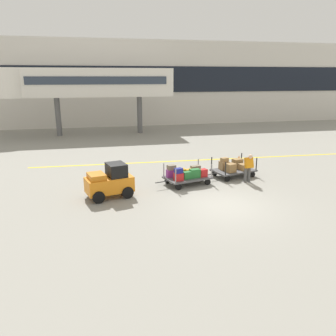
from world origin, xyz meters
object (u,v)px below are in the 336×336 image
at_px(baggage_cart_middle, 233,168).
at_px(baggage_handler, 248,167).
at_px(baggage_tug, 110,182).
at_px(baggage_cart_lead, 187,175).
at_px(safety_cone_far, 239,160).

height_order(baggage_cart_middle, baggage_handler, baggage_handler).
height_order(baggage_tug, baggage_cart_middle, baggage_tug).
xyz_separation_m(baggage_tug, baggage_handler, (7.22, 0.65, 0.11)).
relative_size(baggage_cart_lead, baggage_handler, 1.97).
bearing_deg(safety_cone_far, baggage_cart_middle, -120.42).
bearing_deg(baggage_tug, baggage_handler, 5.14).
height_order(baggage_tug, safety_cone_far, baggage_tug).
bearing_deg(baggage_cart_lead, baggage_tug, -165.09).
xyz_separation_m(baggage_cart_lead, baggage_cart_middle, (2.93, 0.79, -0.01)).
relative_size(baggage_cart_lead, baggage_cart_middle, 1.00).
bearing_deg(safety_cone_far, baggage_tug, -152.33).
height_order(baggage_cart_lead, safety_cone_far, baggage_cart_lead).
height_order(baggage_cart_middle, safety_cone_far, baggage_cart_middle).
bearing_deg(baggage_cart_middle, baggage_handler, -74.84).
bearing_deg(baggage_handler, baggage_cart_middle, 105.16).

